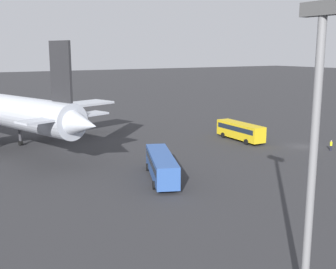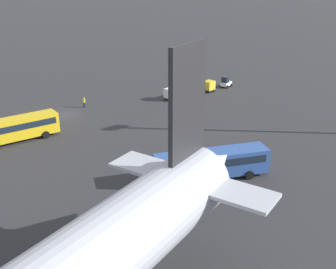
{
  "view_description": "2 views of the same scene",
  "coord_description": "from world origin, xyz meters",
  "px_view_note": "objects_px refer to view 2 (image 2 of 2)",
  "views": [
    {
      "loc": [
        -48.15,
        55.96,
        16.0
      ],
      "look_at": [
        5.13,
        23.56,
        3.63
      ],
      "focal_mm": 45.0,
      "sensor_mm": 36.0,
      "label": 1
    },
    {
      "loc": [
        26.35,
        59.47,
        22.08
      ],
      "look_at": [
        -2.62,
        23.4,
        3.47
      ],
      "focal_mm": 45.0,
      "sensor_mm": 36.0,
      "label": 2
    }
  ],
  "objects_px": {
    "worker_person": "(84,102)",
    "cargo_cart_orange": "(186,91)",
    "baggage_tug": "(226,82)",
    "shuttle_bus_near": "(16,127)",
    "cargo_cart_grey": "(195,88)",
    "cargo_cart_white": "(170,93)",
    "shuttle_bus_far": "(212,163)",
    "cargo_cart_yellow": "(209,85)"
  },
  "relations": [
    {
      "from": "shuttle_bus_near",
      "to": "cargo_cart_yellow",
      "type": "xyz_separation_m",
      "value": [
        -36.85,
        -1.06,
        -0.72
      ]
    },
    {
      "from": "shuttle_bus_near",
      "to": "worker_person",
      "type": "distance_m",
      "value": 15.8
    },
    {
      "from": "worker_person",
      "to": "cargo_cart_grey",
      "type": "xyz_separation_m",
      "value": [
        -19.9,
        5.7,
        0.32
      ]
    },
    {
      "from": "shuttle_bus_far",
      "to": "cargo_cart_grey",
      "type": "bearing_deg",
      "value": -106.2
    },
    {
      "from": "shuttle_bus_far",
      "to": "cargo_cart_white",
      "type": "height_order",
      "value": "shuttle_bus_far"
    },
    {
      "from": "baggage_tug",
      "to": "shuttle_bus_near",
      "type": "bearing_deg",
      "value": -13.73
    },
    {
      "from": "cargo_cart_grey",
      "to": "cargo_cart_yellow",
      "type": "bearing_deg",
      "value": 169.97
    },
    {
      "from": "cargo_cart_yellow",
      "to": "worker_person",
      "type": "bearing_deg",
      "value": -15.23
    },
    {
      "from": "cargo_cart_grey",
      "to": "shuttle_bus_far",
      "type": "bearing_deg",
      "value": 50.82
    },
    {
      "from": "shuttle_bus_far",
      "to": "worker_person",
      "type": "distance_m",
      "value": 31.52
    },
    {
      "from": "shuttle_bus_far",
      "to": "cargo_cart_white",
      "type": "relative_size",
      "value": 5.74
    },
    {
      "from": "shuttle_bus_near",
      "to": "cargo_cart_grey",
      "type": "height_order",
      "value": "shuttle_bus_near"
    },
    {
      "from": "shuttle_bus_near",
      "to": "cargo_cart_grey",
      "type": "distance_m",
      "value": 33.92
    },
    {
      "from": "cargo_cart_grey",
      "to": "worker_person",
      "type": "bearing_deg",
      "value": -15.98
    },
    {
      "from": "shuttle_bus_far",
      "to": "baggage_tug",
      "type": "relative_size",
      "value": 4.83
    },
    {
      "from": "cargo_cart_orange",
      "to": "baggage_tug",
      "type": "bearing_deg",
      "value": -177.46
    },
    {
      "from": "baggage_tug",
      "to": "cargo_cart_yellow",
      "type": "bearing_deg",
      "value": -12.19
    },
    {
      "from": "worker_person",
      "to": "cargo_cart_orange",
      "type": "bearing_deg",
      "value": 159.25
    },
    {
      "from": "cargo_cart_orange",
      "to": "shuttle_bus_near",
      "type": "bearing_deg",
      "value": 1.61
    },
    {
      "from": "shuttle_bus_far",
      "to": "cargo_cart_orange",
      "type": "xyz_separation_m",
      "value": [
        -18.05,
        -25.07,
        -0.72
      ]
    },
    {
      "from": "baggage_tug",
      "to": "cargo_cart_yellow",
      "type": "distance_m",
      "value": 4.83
    },
    {
      "from": "shuttle_bus_near",
      "to": "cargo_cart_white",
      "type": "bearing_deg",
      "value": -173.87
    },
    {
      "from": "shuttle_bus_far",
      "to": "cargo_cart_yellow",
      "type": "relative_size",
      "value": 5.74
    },
    {
      "from": "cargo_cart_orange",
      "to": "shuttle_bus_far",
      "type": "bearing_deg",
      "value": 54.25
    },
    {
      "from": "baggage_tug",
      "to": "worker_person",
      "type": "bearing_deg",
      "value": -27.69
    },
    {
      "from": "shuttle_bus_far",
      "to": "cargo_cart_white",
      "type": "xyz_separation_m",
      "value": [
        -15.08,
        -25.82,
        -0.72
      ]
    },
    {
      "from": "baggage_tug",
      "to": "cargo_cart_yellow",
      "type": "height_order",
      "value": "baggage_tug"
    },
    {
      "from": "cargo_cart_grey",
      "to": "cargo_cart_white",
      "type": "xyz_separation_m",
      "value": [
        5.93,
        -0.03,
        0.0
      ]
    },
    {
      "from": "shuttle_bus_far",
      "to": "cargo_cart_orange",
      "type": "distance_m",
      "value": 30.9
    },
    {
      "from": "shuttle_bus_far",
      "to": "cargo_cart_grey",
      "type": "relative_size",
      "value": 5.74
    },
    {
      "from": "worker_person",
      "to": "cargo_cart_yellow",
      "type": "xyz_separation_m",
      "value": [
        -22.86,
        6.22,
        0.32
      ]
    },
    {
      "from": "worker_person",
      "to": "cargo_cart_orange",
      "type": "relative_size",
      "value": 0.78
    },
    {
      "from": "shuttle_bus_near",
      "to": "cargo_cart_grey",
      "type": "bearing_deg",
      "value": -174.51
    },
    {
      "from": "baggage_tug",
      "to": "worker_person",
      "type": "height_order",
      "value": "baggage_tug"
    },
    {
      "from": "worker_person",
      "to": "cargo_cart_white",
      "type": "height_order",
      "value": "cargo_cart_white"
    },
    {
      "from": "shuttle_bus_far",
      "to": "cargo_cart_grey",
      "type": "height_order",
      "value": "shuttle_bus_far"
    },
    {
      "from": "shuttle_bus_far",
      "to": "cargo_cart_yellow",
      "type": "distance_m",
      "value": 34.84
    },
    {
      "from": "worker_person",
      "to": "cargo_cart_grey",
      "type": "bearing_deg",
      "value": 164.02
    },
    {
      "from": "cargo_cart_grey",
      "to": "cargo_cart_orange",
      "type": "bearing_deg",
      "value": 13.57
    },
    {
      "from": "worker_person",
      "to": "shuttle_bus_near",
      "type": "bearing_deg",
      "value": 27.52
    },
    {
      "from": "worker_person",
      "to": "shuttle_bus_far",
      "type": "bearing_deg",
      "value": 87.97
    },
    {
      "from": "cargo_cart_white",
      "to": "shuttle_bus_far",
      "type": "bearing_deg",
      "value": 59.71
    }
  ]
}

